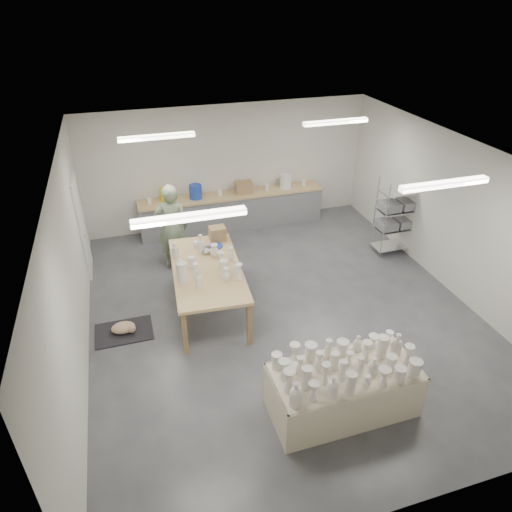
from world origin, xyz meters
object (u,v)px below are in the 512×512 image
object	(u,v)px
drying_table	(342,387)
red_stool	(173,248)
potter	(172,227)
work_table	(207,265)

from	to	relation	value
drying_table	red_stool	size ratio (longest dim) A/B	5.39
drying_table	potter	bearing A→B (deg)	109.65
drying_table	work_table	size ratio (longest dim) A/B	0.83
potter	red_stool	xyz separation A→B (m)	(0.00, 0.27, -0.67)
work_table	drying_table	bearing A→B (deg)	-62.16
potter	red_stool	world-z (taller)	potter
drying_table	potter	xyz separation A→B (m)	(-1.71, 4.66, 0.52)
potter	work_table	bearing A→B (deg)	112.00
drying_table	work_table	xyz separation A→B (m)	(-1.31, 2.99, 0.50)
potter	red_stool	distance (m)	0.72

